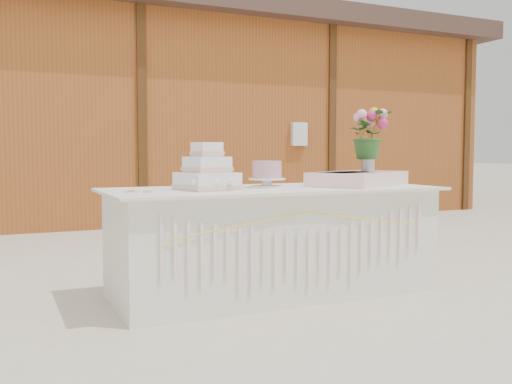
% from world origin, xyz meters
% --- Properties ---
extents(ground, '(80.00, 80.00, 0.00)m').
position_xyz_m(ground, '(0.00, 0.00, 0.00)').
color(ground, beige).
rests_on(ground, ground).
extents(barn, '(12.60, 4.60, 3.30)m').
position_xyz_m(barn, '(-0.01, 5.99, 1.68)').
color(barn, brown).
rests_on(barn, ground).
extents(cake_table, '(2.40, 1.00, 0.77)m').
position_xyz_m(cake_table, '(0.00, -0.00, 0.39)').
color(cake_table, silver).
rests_on(cake_table, ground).
extents(wedding_cake, '(0.42, 0.42, 0.32)m').
position_xyz_m(wedding_cake, '(-0.51, -0.02, 0.88)').
color(wedding_cake, white).
rests_on(wedding_cake, cake_table).
extents(pink_cake_stand, '(0.27, 0.27, 0.19)m').
position_xyz_m(pink_cake_stand, '(-0.04, 0.03, 0.88)').
color(pink_cake_stand, white).
rests_on(pink_cake_stand, cake_table).
extents(satin_runner, '(0.96, 0.84, 0.11)m').
position_xyz_m(satin_runner, '(0.72, -0.02, 0.82)').
color(satin_runner, '#FFD6CD').
rests_on(satin_runner, cake_table).
extents(flower_vase, '(0.11, 0.11, 0.14)m').
position_xyz_m(flower_vase, '(0.86, 0.05, 0.95)').
color(flower_vase, silver).
rests_on(flower_vase, satin_runner).
extents(bouquet, '(0.37, 0.33, 0.38)m').
position_xyz_m(bouquet, '(0.86, 0.05, 1.21)').
color(bouquet, '#2C5D25').
rests_on(bouquet, flower_vase).
extents(loose_flowers, '(0.13, 0.31, 0.02)m').
position_xyz_m(loose_flowers, '(-0.99, 0.01, 0.78)').
color(loose_flowers, pink).
rests_on(loose_flowers, cake_table).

